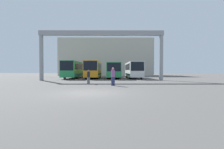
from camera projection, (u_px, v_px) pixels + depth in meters
The scene contains 9 objects.
ground_plane at pixel (89, 93), 11.66m from camera, with size 200.00×200.00×0.00m, color #514F4C.
building_backdrop at pixel (106, 58), 56.88m from camera, with size 28.22×12.00×11.18m.
overhead_gantry at pixel (101, 41), 26.88m from camera, with size 19.12×0.80×7.62m.
bus_slot_0 at pixel (74, 69), 35.20m from camera, with size 2.46×12.41×3.24m.
bus_slot_1 at pixel (94, 69), 34.74m from camera, with size 2.53×11.42×3.24m.
bus_slot_2 at pixel (113, 70), 34.49m from camera, with size 2.56×10.87×2.95m.
bus_slot_3 at pixel (133, 69), 34.28m from camera, with size 2.45×10.40×3.09m.
pedestrian_near_right at pixel (89, 76), 19.89m from camera, with size 0.33×0.33×1.59m.
pedestrian_near_left at pixel (113, 76), 17.47m from camera, with size 0.38×0.38×1.82m.
Camera 1 is at (1.46, -11.64, 1.49)m, focal length 28.00 mm.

